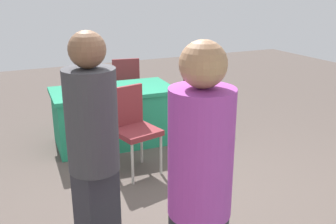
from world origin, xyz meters
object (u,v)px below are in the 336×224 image
Objects in this scene: person_presenter at (200,189)px; laptop_silver at (99,88)px; table_foreground at (114,116)px; scissors_red at (135,86)px; person_attendee_standing at (94,150)px; chair_aisle at (125,83)px; yarn_ball at (88,89)px; chair_tucked_right at (199,91)px; chair_near_front at (133,124)px.

person_presenter is 5.61× the size of laptop_silver.
table_foreground is 9.04× the size of scissors_red.
person_attendee_standing is 2.51m from laptop_silver.
person_attendee_standing is 5.56× the size of laptop_silver.
yarn_ball is at bearing -118.40° from chair_aisle.
chair_aisle is (-0.50, -0.98, 0.18)m from table_foreground.
person_presenter is 3.19m from laptop_silver.
chair_tucked_right is at bearing -39.14° from chair_aisle.
chair_tucked_right is 1.70m from yarn_ball.
laptop_silver is (-0.69, -2.40, -0.22)m from person_attendee_standing.
person_attendee_standing reaches higher than scissors_red.
chair_near_front is 2.34m from person_presenter.
table_foreground is 1.66× the size of chair_near_front.
table_foreground is at bearing -107.76° from chair_aisle.
chair_near_front reaches higher than chair_tucked_right.
yarn_ball is 0.68m from scissors_red.
person_presenter reaches higher than person_attendee_standing.
chair_aisle is 7.73× the size of yarn_ball.
table_foreground is 3.28m from person_presenter.
chair_aisle reaches higher than table_foreground.
chair_near_front is at bearing 97.92° from laptop_silver.
person_presenter is (0.44, 2.26, 0.44)m from chair_near_front.
table_foreground is at bearing -161.11° from yarn_ball.
person_attendee_standing is at bearing -41.98° from chair_tucked_right.
chair_near_front reaches higher than table_foreground.
chair_near_front is at bearing 109.82° from yarn_ball.
laptop_silver is at bearing -115.28° from chair_aisle.
laptop_silver is 0.50m from scissors_red.
chair_tucked_right is 1.00× the size of chair_aisle.
laptop_silver is at bearing -134.92° from scissors_red.
chair_near_front is 5.44× the size of scissors_red.
scissors_red is (1.00, 0.04, 0.19)m from chair_tucked_right.
person_presenter is 3.07m from yarn_ball.
yarn_ball reaches higher than table_foreground.
yarn_ball reaches higher than scissors_red.
person_presenter reaches higher than chair_tucked_right.
table_foreground is 0.91× the size of person_attendee_standing.
yarn_ball is (0.29, -0.80, 0.24)m from chair_near_front.
chair_tucked_right is 3.33m from person_attendee_standing.
person_presenter is at bearing -94.11° from chair_aisle.
chair_near_front is 7.85× the size of yarn_ball.
chair_aisle is 3.00× the size of laptop_silver.
scissors_red is at bearing -45.32° from person_presenter.
person_presenter is at bearing 84.62° from laptop_silver.
scissors_red is at bearing -125.37° from chair_near_front.
chair_aisle is at bearing -44.50° from person_presenter.
person_presenter is 14.45× the size of yarn_ball.
laptop_silver is (0.69, 0.99, 0.23)m from chair_aisle.
laptop_silver is (0.18, 0.01, 0.41)m from table_foreground.
person_presenter reaches higher than scissors_red.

